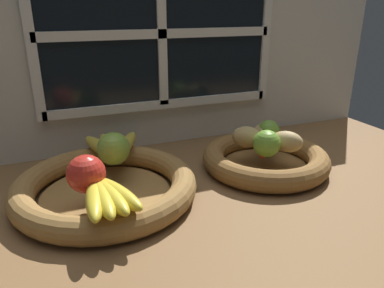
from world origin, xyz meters
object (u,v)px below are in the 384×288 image
Objects in this scene: banana_bunch_front at (106,195)px; potato_small at (287,142)px; banana_bunch_back at (113,146)px; chili_pepper at (276,147)px; fruit_bowl_left at (106,187)px; lime_far at (269,131)px; apple_green_back at (114,149)px; potato_oblong at (247,137)px; apple_red_front at (86,174)px; lime_near at (267,144)px; potato_back at (264,133)px; potato_large at (267,140)px; fruit_bowl_right at (265,159)px.

banana_bunch_front is 44.78cm from potato_small.
banana_bunch_back is 38.72cm from chili_pepper.
lime_far is at bearing 5.49° from fruit_bowl_left.
apple_green_back is at bearing 168.36° from potato_small.
potato_small is 0.68× the size of chili_pepper.
fruit_bowl_left is 13.10cm from banana_bunch_back.
potato_oblong is at bearing -170.75° from lime_far.
apple_red_front is 6.66cm from banana_bunch_front.
potato_oblong is 1.17× the size of lime_near.
potato_oblong is 0.96× the size of potato_small.
potato_back is 5.04cm from potato_large.
banana_bunch_back is 3.11× the size of lime_far.
banana_bunch_front is at bearing -163.52° from fruit_bowl_right.
banana_bunch_back is (4.05, 11.68, 4.34)cm from fruit_bowl_left.
potato_large is 4.73cm from potato_small.
potato_small is (39.29, -8.09, -1.08)cm from apple_green_back.
potato_small is at bearing -21.44° from banana_bunch_back.
banana_bunch_front is 42.33cm from potato_large.
potato_oblong is (39.27, 9.06, -1.02)cm from apple_red_front.
lime_far is (3.15, 4.04, 0.69)cm from potato_large.
fruit_bowl_left is 3.37× the size of chili_pepper.
banana_bunch_back is at bearing 161.50° from fruit_bowl_right.
fruit_bowl_left is at bearing 173.64° from lime_near.
fruit_bowl_right is 42.56cm from banana_bunch_front.
apple_green_back is at bearing 179.75° from potato_back.
apple_green_back reaches higher than banana_bunch_front.
apple_green_back reaches higher than potato_small.
fruit_bowl_left is 39.27cm from potato_large.
banana_bunch_front is at bearing -103.47° from banana_bunch_back.
potato_back is (2.09, 4.59, 5.08)cm from fruit_bowl_right.
banana_bunch_back is 2.82× the size of lime_near.
potato_large is at bearing 135.00° from potato_small.
potato_small is at bearing -45.36° from chili_pepper.
lime_far is (1.06, -0.55, 0.57)cm from potato_back.
lime_far is at bearing 52.13° from potato_large.
lime_far is at bearing 54.16° from lime_near.
fruit_bowl_right is at bearing -127.87° from lime_far.
fruit_bowl_right is at bearing 90.00° from potato_large.
potato_back is (45.11, 10.73, -1.33)cm from apple_red_front.
apple_red_front is (-4.06, -6.14, 6.41)cm from fruit_bowl_left.
fruit_bowl_right is 4.68cm from chili_pepper.
potato_small is (42.30, -3.34, 5.33)cm from fruit_bowl_left.
potato_large is at bearing 56.31° from lime_near.
lime_far is (42.10, 4.04, 5.66)cm from fruit_bowl_left.
apple_green_back is 0.98× the size of potato_oblong.
banana_bunch_back is (-34.91, 11.68, 4.33)cm from fruit_bowl_right.
banana_bunch_front is 0.93× the size of banana_bunch_back.
apple_red_front is 0.98× the size of potato_oblong.
apple_green_back reaches higher than banana_bunch_back.
potato_oblong is at bearing 4.74° from fruit_bowl_left.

